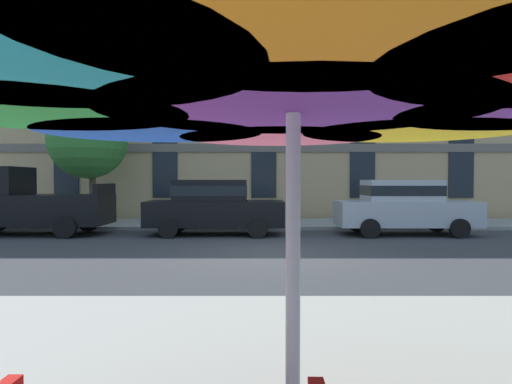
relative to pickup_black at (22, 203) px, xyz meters
The scene contains 8 objects.
ground_plane 8.83m from the pickup_black, 24.96° to the right, with size 120.00×120.00×0.00m, color #38383A.
sidewalk_far 8.59m from the pickup_black, 21.31° to the left, with size 56.00×3.60×0.12m, color gray.
apartment_building 15.47m from the pickup_black, 54.85° to the left, with size 39.15×12.08×16.00m.
pickup_black is the anchor object (origin of this frame).
sedan_black 6.24m from the pickup_black, ahead, with size 4.40×1.98×1.78m.
sedan_silver 12.39m from the pickup_black, ahead, with size 4.40×1.98×1.78m.
street_tree_left 4.10m from the pickup_black, 71.26° to the left, with size 3.05×3.05×4.88m.
patio_umbrella 14.93m from the pickup_black, 58.58° to the right, with size 3.38×3.38×2.50m.
Camera 1 is at (-0.34, -10.81, 1.75)m, focal length 31.52 mm.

